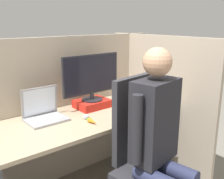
# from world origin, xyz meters

# --- Properties ---
(cubicle_panel_back) EXTENTS (2.19, 0.05, 1.41)m
(cubicle_panel_back) POSITION_xyz_m (0.00, 0.74, 0.71)
(cubicle_panel_back) COLOR tan
(cubicle_panel_back) RESTS_ON ground
(cubicle_panel_right) EXTENTS (0.04, 1.36, 1.41)m
(cubicle_panel_right) POSITION_xyz_m (0.87, 0.29, 0.71)
(cubicle_panel_right) COLOR tan
(cubicle_panel_right) RESTS_ON ground
(desk) EXTENTS (1.69, 0.71, 0.75)m
(desk) POSITION_xyz_m (0.00, 0.36, 0.58)
(desk) COLOR tan
(desk) RESTS_ON ground
(paper_box) EXTENTS (0.31, 0.24, 0.07)m
(paper_box) POSITION_xyz_m (0.19, 0.52, 0.79)
(paper_box) COLOR red
(paper_box) RESTS_ON desk
(monitor) EXTENTS (0.60, 0.20, 0.43)m
(monitor) POSITION_xyz_m (0.19, 0.52, 1.05)
(monitor) COLOR #232328
(monitor) RESTS_ON paper_box
(laptop) EXTENTS (0.32, 0.25, 0.27)m
(laptop) POSITION_xyz_m (-0.30, 0.50, 0.80)
(laptop) COLOR #99999E
(laptop) RESTS_ON desk
(mouse) EXTENTS (0.06, 0.04, 0.04)m
(mouse) POSITION_xyz_m (-0.02, 0.30, 0.77)
(mouse) COLOR silver
(mouse) RESTS_ON desk
(stapler) EXTENTS (0.05, 0.16, 0.05)m
(stapler) POSITION_xyz_m (0.79, 0.32, 0.77)
(stapler) COLOR #2D2D33
(stapler) RESTS_ON desk
(carrot_toy) EXTENTS (0.04, 0.12, 0.04)m
(carrot_toy) POSITION_xyz_m (-0.05, 0.17, 0.77)
(carrot_toy) COLOR orange
(carrot_toy) RESTS_ON desk
(office_chair) EXTENTS (0.54, 0.58, 1.15)m
(office_chair) POSITION_xyz_m (0.15, -0.21, 0.58)
(office_chair) COLOR #2D2D33
(office_chair) RESTS_ON ground
(person) EXTENTS (0.48, 0.50, 1.39)m
(person) POSITION_xyz_m (0.12, -0.39, 0.80)
(person) COLOR #282D4C
(person) RESTS_ON ground
(coffee_mug) EXTENTS (0.09, 0.09, 0.09)m
(coffee_mug) POSITION_xyz_m (0.57, 0.51, 0.80)
(coffee_mug) COLOR #232328
(coffee_mug) RESTS_ON desk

